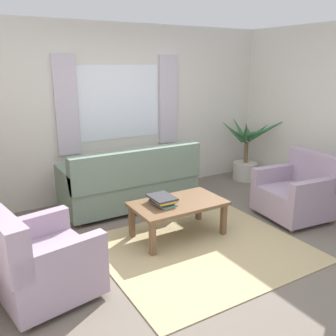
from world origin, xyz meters
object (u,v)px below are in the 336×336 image
armchair_left (38,261)px  armchair_right (298,192)px  book_stack_on_table (162,200)px  potted_plant (247,154)px  couch (131,184)px  coffee_table (178,207)px

armchair_left → armchair_right: 3.40m
book_stack_on_table → potted_plant: potted_plant is taller
couch → potted_plant: size_ratio=1.61×
armchair_left → coffee_table: (1.70, 0.39, 0.03)m
armchair_right → armchair_left: bearing=-83.2°
couch → potted_plant: potted_plant is taller
couch → coffee_table: (0.10, -1.11, 0.01)m
armchair_left → armchair_right: bearing=-99.3°
armchair_left → potted_plant: (3.94, 1.65, 0.13)m
armchair_right → potted_plant: size_ratio=0.78×
book_stack_on_table → armchair_right: bearing=-11.4°
coffee_table → armchair_left: bearing=-167.2°
armchair_left → armchair_right: same height
armchair_left → couch: bearing=-57.1°
armchair_left → book_stack_on_table: armchair_left is taller
armchair_left → book_stack_on_table: size_ratio=2.71×
armchair_left → book_stack_on_table: (1.51, 0.43, 0.14)m
couch → armchair_left: bearing=43.0°
couch → armchair_left: 2.19m
armchair_left → book_stack_on_table: bearing=-84.3°
book_stack_on_table → potted_plant: bearing=26.7°
couch → armchair_left: size_ratio=1.96×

